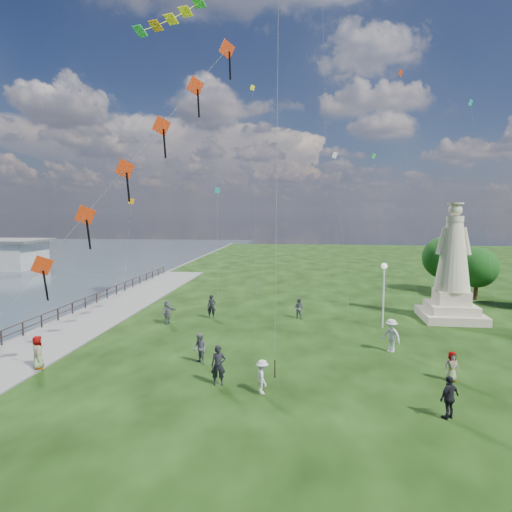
# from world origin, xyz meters

# --- Properties ---
(waterfront) EXTENTS (200.00, 200.00, 1.51)m
(waterfront) POSITION_xyz_m (-15.24, 8.99, -0.06)
(waterfront) COLOR #2F3F47
(waterfront) RESTS_ON ground
(statue) EXTENTS (4.41, 4.41, 8.80)m
(statue) POSITION_xyz_m (12.95, 15.91, 3.32)
(statue) COLOR beige
(statue) RESTS_ON ground
(lamppost) EXTENTS (0.43, 0.43, 4.60)m
(lamppost) POSITION_xyz_m (7.41, 12.93, 3.32)
(lamppost) COLOR silver
(lamppost) RESTS_ON ground
(tree_row) EXTENTS (8.84, 11.25, 5.64)m
(tree_row) POSITION_xyz_m (17.65, 24.95, 3.16)
(tree_row) COLOR #382314
(tree_row) RESTS_ON ground
(person_0) EXTENTS (0.77, 0.58, 1.90)m
(person_0) POSITION_xyz_m (-2.08, 1.82, 0.95)
(person_0) COLOR black
(person_0) RESTS_ON ground
(person_1) EXTENTS (0.91, 0.91, 1.63)m
(person_1) POSITION_xyz_m (-3.64, 4.53, 0.82)
(person_1) COLOR #595960
(person_1) RESTS_ON ground
(person_2) EXTENTS (0.82, 1.11, 1.54)m
(person_2) POSITION_xyz_m (0.06, 1.12, 0.77)
(person_2) COLOR silver
(person_2) RESTS_ON ground
(person_3) EXTENTS (1.13, 1.02, 1.74)m
(person_3) POSITION_xyz_m (7.62, -0.41, 0.87)
(person_3) COLOR black
(person_3) RESTS_ON ground
(person_4) EXTENTS (0.73, 0.48, 1.44)m
(person_4) POSITION_xyz_m (9.01, 3.57, 0.72)
(person_4) COLOR #595960
(person_4) RESTS_ON ground
(person_5) EXTENTS (1.09, 1.73, 1.73)m
(person_5) POSITION_xyz_m (-7.97, 12.31, 0.86)
(person_5) COLOR #595960
(person_5) RESTS_ON ground
(person_6) EXTENTS (0.73, 0.55, 1.80)m
(person_6) POSITION_xyz_m (-5.15, 14.29, 0.90)
(person_6) COLOR black
(person_6) RESTS_ON ground
(person_7) EXTENTS (0.90, 0.78, 1.58)m
(person_7) POSITION_xyz_m (1.51, 15.07, 0.79)
(person_7) COLOR #595960
(person_7) RESTS_ON ground
(person_8) EXTENTS (1.31, 1.37, 1.94)m
(person_8) POSITION_xyz_m (6.96, 7.69, 0.97)
(person_8) COLOR silver
(person_8) RESTS_ON ground
(person_9) EXTENTS (1.03, 0.93, 1.58)m
(person_9) POSITION_xyz_m (13.20, 15.07, 0.79)
(person_9) COLOR black
(person_9) RESTS_ON ground
(person_10) EXTENTS (0.86, 0.98, 1.71)m
(person_10) POSITION_xyz_m (-11.69, 2.62, 0.85)
(person_10) COLOR #595960
(person_10) RESTS_ON ground
(red_kite_train) EXTENTS (11.28, 9.35, 17.96)m
(red_kite_train) POSITION_xyz_m (-6.72, 4.61, 11.14)
(red_kite_train) COLOR black
(red_kite_train) RESTS_ON ground
(small_kites) EXTENTS (30.31, 17.10, 32.02)m
(small_kites) POSITION_xyz_m (3.13, 23.49, 14.14)
(small_kites) COLOR teal
(small_kites) RESTS_ON ground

